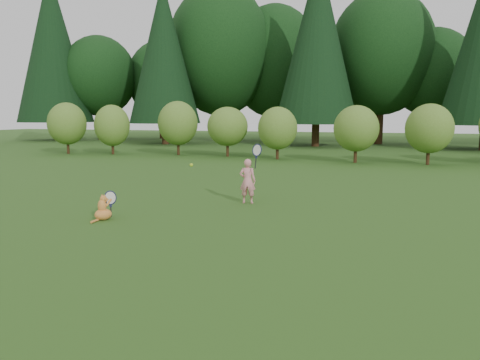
% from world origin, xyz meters
% --- Properties ---
extents(ground, '(100.00, 100.00, 0.00)m').
position_xyz_m(ground, '(0.00, 0.00, 0.00)').
color(ground, '#284A15').
rests_on(ground, ground).
extents(shrub_row, '(28.00, 3.00, 2.80)m').
position_xyz_m(shrub_row, '(0.00, 13.00, 1.40)').
color(shrub_row, '#506D22').
rests_on(shrub_row, ground).
extents(woodland_backdrop, '(48.00, 10.00, 15.00)m').
position_xyz_m(woodland_backdrop, '(0.00, 23.00, 7.50)').
color(woodland_backdrop, black).
rests_on(woodland_backdrop, ground).
extents(child, '(0.61, 0.38, 1.57)m').
position_xyz_m(child, '(0.05, 1.87, 0.55)').
color(child, pink).
rests_on(child, ground).
extents(cat, '(0.47, 0.72, 0.69)m').
position_xyz_m(cat, '(-2.17, -0.67, 0.26)').
color(cat, '#BE6524').
rests_on(cat, ground).
extents(tennis_ball, '(0.08, 0.08, 0.08)m').
position_xyz_m(tennis_ball, '(-0.99, 0.98, 0.96)').
color(tennis_ball, '#99CB17').
rests_on(tennis_ball, ground).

